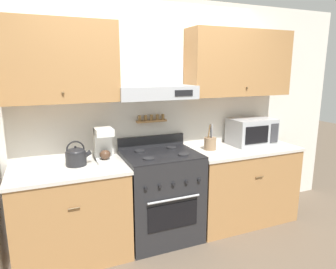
# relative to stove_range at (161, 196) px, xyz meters

# --- Properties ---
(ground_plane) EXTENTS (16.00, 16.00, 0.00)m
(ground_plane) POSITION_rel_stove_range_xyz_m (0.00, -0.33, -0.48)
(ground_plane) COLOR brown
(wall_back) EXTENTS (5.20, 0.46, 2.55)m
(wall_back) POSITION_rel_stove_range_xyz_m (0.05, 0.29, 1.00)
(wall_back) COLOR silver
(wall_back) RESTS_ON ground_plane
(counter_left) EXTENTS (1.06, 0.66, 0.91)m
(counter_left) POSITION_rel_stove_range_xyz_m (-0.92, 0.00, -0.02)
(counter_left) COLOR #AD7A47
(counter_left) RESTS_ON ground_plane
(counter_right) EXTENTS (1.28, 0.66, 0.91)m
(counter_right) POSITION_rel_stove_range_xyz_m (1.03, 0.00, -0.02)
(counter_right) COLOR #AD7A47
(counter_right) RESTS_ON ground_plane
(stove_range) EXTENTS (0.77, 0.66, 1.08)m
(stove_range) POSITION_rel_stove_range_xyz_m (0.00, 0.00, 0.00)
(stove_range) COLOR #232326
(stove_range) RESTS_ON ground_plane
(tea_kettle) EXTENTS (0.25, 0.19, 0.24)m
(tea_kettle) POSITION_rel_stove_range_xyz_m (-0.84, 0.07, 0.52)
(tea_kettle) COLOR #232326
(tea_kettle) RESTS_ON counter_left
(coffee_maker) EXTENTS (0.17, 0.23, 0.34)m
(coffee_maker) POSITION_rel_stove_range_xyz_m (-0.57, 0.10, 0.60)
(coffee_maker) COLOR white
(coffee_maker) RESTS_ON counter_left
(microwave) EXTENTS (0.53, 0.36, 0.32)m
(microwave) POSITION_rel_stove_range_xyz_m (1.22, 0.09, 0.59)
(microwave) COLOR #ADAFB5
(microwave) RESTS_ON counter_right
(utensil_crock) EXTENTS (0.14, 0.14, 0.29)m
(utensil_crock) POSITION_rel_stove_range_xyz_m (0.63, 0.07, 0.50)
(utensil_crock) COLOR #8E7051
(utensil_crock) RESTS_ON counter_right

